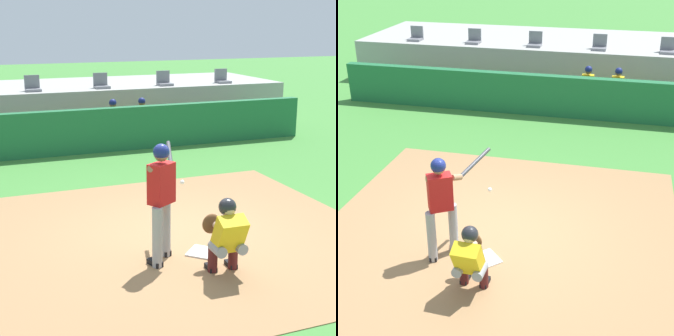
{
  "view_description": "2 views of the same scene",
  "coord_description": "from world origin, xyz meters",
  "views": [
    {
      "loc": [
        -3.37,
        -7.93,
        3.48
      ],
      "look_at": [
        0.0,
        0.7,
        1.0
      ],
      "focal_mm": 58.76,
      "sensor_mm": 36.0,
      "label": 1
    },
    {
      "loc": [
        1.89,
        -7.12,
        4.91
      ],
      "look_at": [
        0.0,
        0.7,
        1.0
      ],
      "focal_mm": 52.03,
      "sensor_mm": 36.0,
      "label": 2
    }
  ],
  "objects": [
    {
      "name": "ground_plane",
      "position": [
        0.0,
        0.0,
        0.0
      ],
      "size": [
        80.0,
        80.0,
        0.0
      ],
      "primitive_type": "plane",
      "color": "#428438"
    },
    {
      "name": "dirt_infield",
      "position": [
        0.0,
        0.0,
        0.01
      ],
      "size": [
        6.4,
        6.4,
        0.01
      ],
      "primitive_type": "cube",
      "color": "#9E754C",
      "rests_on": "ground"
    },
    {
      "name": "home_plate",
      "position": [
        0.0,
        -0.8,
        0.02
      ],
      "size": [
        0.62,
        0.62,
        0.02
      ],
      "primitive_type": "cube",
      "rotation": [
        0.0,
        0.0,
        0.79
      ],
      "color": "white",
      "rests_on": "dirt_infield"
    },
    {
      "name": "batter_at_plate",
      "position": [
        -0.69,
        -0.81,
        1.04
      ],
      "size": [
        0.79,
        1.32,
        1.8
      ],
      "color": "#99999E",
      "rests_on": "ground"
    },
    {
      "name": "catcher_crouched",
      "position": [
        -0.0,
        -1.53,
        0.61
      ],
      "size": [
        0.49,
        1.77,
        1.13
      ],
      "color": "gray",
      "rests_on": "ground"
    },
    {
      "name": "dugout_wall",
      "position": [
        0.0,
        6.5,
        0.6
      ],
      "size": [
        13.0,
        0.3,
        1.2
      ],
      "primitive_type": "cube",
      "color": "#1E6638",
      "rests_on": "ground"
    },
    {
      "name": "dugout_bench",
      "position": [
        0.0,
        7.5,
        0.23
      ],
      "size": [
        11.8,
        0.44,
        0.45
      ],
      "primitive_type": "cube",
      "color": "olive",
      "rests_on": "ground"
    },
    {
      "name": "dugout_player_0",
      "position": [
        0.92,
        7.34,
        0.67
      ],
      "size": [
        0.49,
        0.7,
        1.3
      ],
      "color": "#939399",
      "rests_on": "ground"
    },
    {
      "name": "dugout_player_1",
      "position": [
        1.81,
        7.34,
        0.67
      ],
      "size": [
        0.49,
        0.7,
        1.3
      ],
      "color": "#939399",
      "rests_on": "ground"
    },
    {
      "name": "stands_platform",
      "position": [
        0.0,
        10.9,
        0.7
      ],
      "size": [
        15.0,
        4.4,
        1.4
      ],
      "primitive_type": "cube",
      "color": "#9E9E99",
      "rests_on": "ground"
    },
    {
      "name": "stadium_seat_0",
      "position": [
        -5.42,
        9.38,
        1.53
      ],
      "size": [
        0.46,
        0.46,
        0.48
      ],
      "color": "slate",
      "rests_on": "stands_platform"
    },
    {
      "name": "stadium_seat_1",
      "position": [
        -3.25,
        9.38,
        1.53
      ],
      "size": [
        0.46,
        0.46,
        0.48
      ],
      "color": "slate",
      "rests_on": "stands_platform"
    },
    {
      "name": "stadium_seat_2",
      "position": [
        -1.08,
        9.38,
        1.53
      ],
      "size": [
        0.46,
        0.46,
        0.48
      ],
      "color": "slate",
      "rests_on": "stands_platform"
    },
    {
      "name": "stadium_seat_3",
      "position": [
        1.08,
        9.38,
        1.53
      ],
      "size": [
        0.46,
        0.46,
        0.48
      ],
      "color": "slate",
      "rests_on": "stands_platform"
    },
    {
      "name": "stadium_seat_4",
      "position": [
        3.25,
        9.38,
        1.53
      ],
      "size": [
        0.46,
        0.46,
        0.48
      ],
      "color": "slate",
      "rests_on": "stands_platform"
    }
  ]
}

